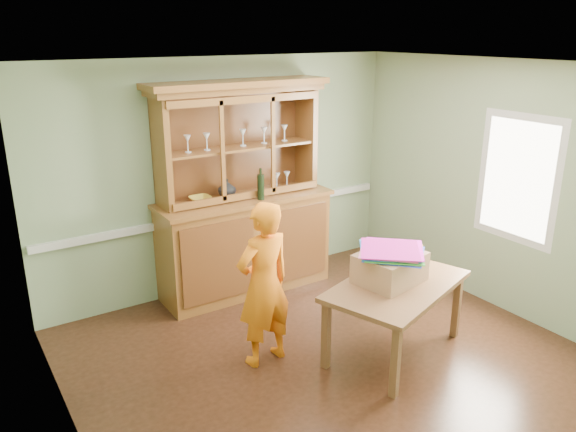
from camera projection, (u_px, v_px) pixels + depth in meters
floor at (324, 356)px, 5.38m from camera, size 4.50×4.50×0.00m
ceiling at (331, 65)px, 4.53m from camera, size 4.50×4.50×0.00m
wall_back at (225, 176)px, 6.55m from camera, size 4.50×0.00×4.50m
wall_left at (60, 282)px, 3.79m from camera, size 0.00×4.00×4.00m
wall_right at (493, 186)px, 6.11m from camera, size 0.00×4.00×4.00m
wall_front at (527, 314)px, 3.36m from camera, size 4.50×0.00×4.50m
chair_rail at (227, 213)px, 6.67m from camera, size 4.41×0.05×0.08m
framed_map at (51, 240)px, 3.98m from camera, size 0.03×0.60×0.46m
window_panel at (517, 179)px, 5.82m from camera, size 0.03×0.96×1.36m
china_hutch at (243, 221)px, 6.52m from camera, size 2.09×0.69×2.45m
dining_table at (396, 292)px, 5.27m from camera, size 1.63×1.27×0.72m
cardboard_box at (390, 268)px, 5.25m from camera, size 0.67×0.58×0.28m
kite_stack at (392, 251)px, 5.18m from camera, size 0.74×0.74×0.06m
person at (264, 284)px, 5.07m from camera, size 0.61×0.43×1.56m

